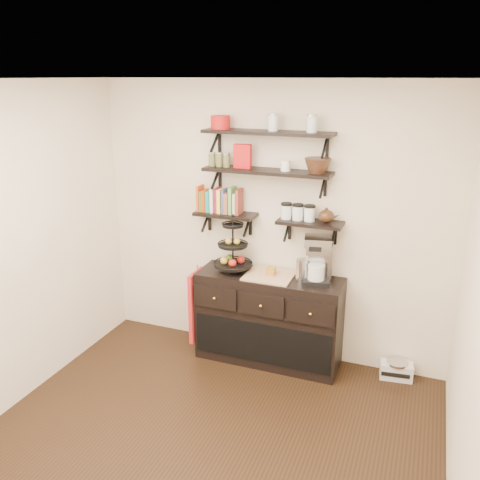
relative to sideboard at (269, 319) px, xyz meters
name	(u,v)px	position (x,y,z in m)	size (l,w,h in m)	color
floor	(196,458)	(-0.08, -1.51, -0.45)	(3.50, 3.50, 0.00)	black
ceiling	(183,79)	(-0.08, -1.51, 2.25)	(3.50, 3.50, 0.02)	white
back_wall	(270,224)	(-0.08, 0.24, 0.90)	(3.50, 0.02, 2.70)	white
right_wall	(477,338)	(1.67, -1.51, 0.90)	(0.02, 3.50, 2.70)	white
shelf_top	(268,133)	(-0.08, 0.10, 1.78)	(1.20, 0.27, 0.23)	black
shelf_mid	(267,172)	(-0.08, 0.10, 1.43)	(1.20, 0.27, 0.23)	black
shelf_low_left	(226,215)	(-0.50, 0.12, 0.98)	(0.60, 0.25, 0.23)	black
shelf_low_right	(310,223)	(0.34, 0.12, 0.98)	(0.60, 0.25, 0.23)	black
cookbooks	(221,201)	(-0.55, 0.12, 1.11)	(0.43, 0.15, 0.26)	#D7491C
glass_canisters	(298,213)	(0.22, 0.12, 1.06)	(0.32, 0.10, 0.13)	silver
sideboard	(269,319)	(0.00, 0.00, 0.00)	(1.40, 0.50, 0.92)	black
fruit_stand	(233,253)	(-0.37, 0.00, 0.64)	(0.37, 0.37, 0.55)	black
candle	(271,271)	(0.01, 0.00, 0.50)	(0.08, 0.08, 0.08)	#9D6B24
coffee_maker	(318,260)	(0.45, 0.03, 0.66)	(0.28, 0.28, 0.44)	black
thermal_carafe	(302,270)	(0.32, -0.02, 0.56)	(0.11, 0.11, 0.22)	silver
apron	(197,305)	(-0.73, -0.10, 0.06)	(0.04, 0.31, 0.72)	#B01227
radio	(396,370)	(1.23, 0.11, -0.36)	(0.31, 0.22, 0.18)	silver
recipe_box	(243,156)	(-0.32, 0.10, 1.56)	(0.16, 0.06, 0.22)	red
walnut_bowl	(318,166)	(0.39, 0.10, 1.51)	(0.24, 0.24, 0.13)	black
ramekins	(286,166)	(0.10, 0.10, 1.50)	(0.09, 0.09, 0.10)	white
teapot	(326,215)	(0.49, 0.12, 1.07)	(0.19, 0.14, 0.14)	#3A2211
red_pot	(220,122)	(-0.53, 0.10, 1.86)	(0.18, 0.18, 0.12)	red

